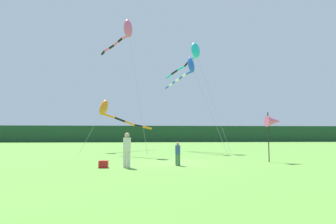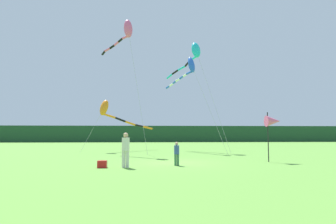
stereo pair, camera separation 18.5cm
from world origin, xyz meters
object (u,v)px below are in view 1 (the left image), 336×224
(cooler_box, at_px, (103,164))
(kite_cyan, at_px, (193,53))
(person_child, at_px, (178,152))
(kite_blue, at_px, (188,69))
(banner_flag_pole, at_px, (273,122))
(kite_rainbow, at_px, (126,31))
(person_adult, at_px, (127,148))
(kite_orange, at_px, (110,111))

(cooler_box, xyz_separation_m, kite_cyan, (7.06, 13.87, 10.10))
(person_child, distance_m, kite_cyan, 16.56)
(kite_cyan, distance_m, kite_blue, 2.52)
(banner_flag_pole, bearing_deg, kite_rainbow, 139.87)
(person_child, distance_m, kite_rainbow, 14.91)
(cooler_box, height_order, kite_cyan, kite_cyan)
(person_adult, height_order, kite_rainbow, kite_rainbow)
(person_adult, xyz_separation_m, cooler_box, (-1.18, 0.06, -0.82))
(kite_orange, bearing_deg, person_adult, -78.68)
(kite_cyan, xyz_separation_m, kite_rainbow, (-6.81, -3.24, 0.95))
(person_adult, bearing_deg, kite_orange, 101.32)
(person_adult, relative_size, kite_rainbow, 0.15)
(kite_blue, bearing_deg, cooler_box, -116.39)
(cooler_box, distance_m, kite_blue, 16.23)
(person_adult, distance_m, cooler_box, 1.44)
(person_child, height_order, kite_cyan, kite_cyan)
(banner_flag_pole, distance_m, kite_cyan, 14.28)
(person_adult, xyz_separation_m, kite_rainbow, (-0.94, 10.69, 10.23))
(cooler_box, height_order, kite_blue, kite_blue)
(kite_cyan, bearing_deg, person_adult, -112.85)
(kite_cyan, bearing_deg, kite_rainbow, -154.57)
(cooler_box, xyz_separation_m, kite_orange, (-1.47, 13.22, 3.81))
(cooler_box, relative_size, banner_flag_pole, 0.15)
(kite_blue, bearing_deg, kite_rainbow, -161.84)
(cooler_box, bearing_deg, kite_orange, 96.36)
(kite_orange, bearing_deg, kite_blue, -4.55)
(kite_orange, bearing_deg, kite_rainbow, -56.44)
(person_child, distance_m, kite_orange, 14.00)
(banner_flag_pole, height_order, kite_orange, kite_orange)
(person_adult, bearing_deg, kite_blue, 68.18)
(person_child, xyz_separation_m, kite_blue, (2.35, 11.89, 7.54))
(person_child, relative_size, banner_flag_pole, 0.42)
(person_adult, height_order, person_child, person_adult)
(cooler_box, xyz_separation_m, kite_blue, (6.26, 12.61, 8.07))
(person_adult, height_order, cooler_box, person_adult)
(kite_orange, height_order, kite_rainbow, kite_rainbow)
(kite_orange, xyz_separation_m, kite_blue, (7.73, -0.62, 4.27))
(person_child, height_order, kite_orange, kite_orange)
(cooler_box, height_order, banner_flag_pole, banner_flag_pole)
(person_child, xyz_separation_m, cooler_box, (-3.91, -0.72, -0.54))
(person_adult, xyz_separation_m, banner_flag_pole, (8.94, 2.36, 1.50))
(kite_rainbow, bearing_deg, person_child, -69.70)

